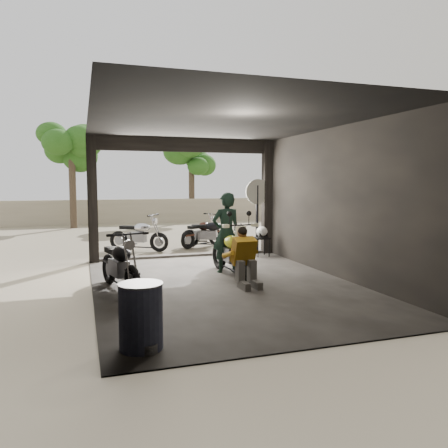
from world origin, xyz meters
TOP-DOWN VIEW (x-y plane):
  - ground at (0.00, 0.00)m, footprint 80.00×80.00m
  - garage at (0.00, 0.55)m, footprint 7.00×7.13m
  - boundary_wall at (0.00, 14.00)m, footprint 18.00×0.30m
  - tree_left at (-3.00, 12.50)m, footprint 2.20×2.20m
  - tree_right at (2.80, 14.00)m, footprint 2.20×2.20m
  - main_bike at (0.42, 0.88)m, footprint 0.84×1.83m
  - left_bike at (-2.00, 0.18)m, footprint 1.08×1.82m
  - outside_bike_a at (-1.07, 4.92)m, footprint 1.74×1.45m
  - outside_bike_b at (0.94, 5.13)m, footprint 1.65×1.33m
  - outside_bike_c at (1.12, 4.90)m, footprint 1.70×1.24m
  - rider at (0.41, 1.15)m, footprint 0.69×0.48m
  - mechanic at (0.34, -0.29)m, footprint 0.61×0.81m
  - stool at (2.00, 2.87)m, footprint 0.39×0.39m
  - helmet at (2.03, 2.90)m, footprint 0.39×0.40m
  - oil_drum at (-2.00, -2.86)m, footprint 0.68×0.68m
  - sign_post at (2.05, 3.30)m, footprint 0.71×0.08m

SIDE VIEW (x-z plane):
  - ground at x=0.00m, z-range 0.00..0.00m
  - oil_drum at x=-2.00m, z-range 0.00..0.82m
  - stool at x=2.00m, z-range 0.19..0.73m
  - outside_bike_b at x=0.94m, z-range 0.00..1.04m
  - outside_bike_c at x=1.12m, z-range 0.00..1.07m
  - outside_bike_a at x=-1.07m, z-range 0.00..1.11m
  - mechanic at x=0.34m, z-range 0.00..1.13m
  - left_bike at x=-2.00m, z-range 0.00..1.15m
  - main_bike at x=0.42m, z-range 0.00..1.19m
  - boundary_wall at x=0.00m, z-range 0.00..1.20m
  - helmet at x=2.03m, z-range 0.54..0.84m
  - rider at x=0.41m, z-range 0.00..1.81m
  - garage at x=0.00m, z-range -0.32..2.88m
  - sign_post at x=2.05m, z-range 0.35..2.47m
  - tree_right at x=2.80m, z-range 1.06..6.06m
  - tree_left at x=-3.00m, z-range 1.19..6.79m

